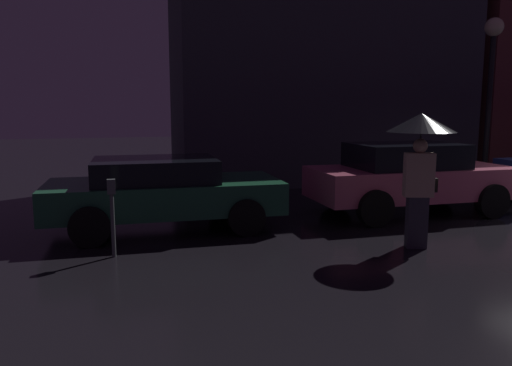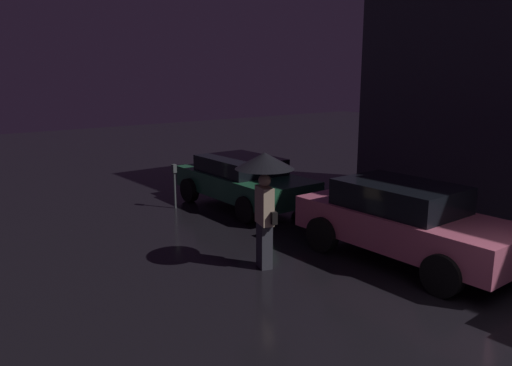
{
  "view_description": "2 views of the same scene",
  "coord_description": "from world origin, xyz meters",
  "px_view_note": "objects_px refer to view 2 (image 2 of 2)",
  "views": [
    {
      "loc": [
        -8.94,
        -7.73,
        2.24
      ],
      "look_at": [
        -6.7,
        0.17,
        0.98
      ],
      "focal_mm": 35.0,
      "sensor_mm": 36.0,
      "label": 1
    },
    {
      "loc": [
        2.29,
        -6.49,
        3.48
      ],
      "look_at": [
        -6.12,
        0.25,
        1.12
      ],
      "focal_mm": 35.0,
      "sensor_mm": 36.0,
      "label": 2
    }
  ],
  "objects_px": {
    "parking_meter": "(174,181)",
    "parked_car_pink": "(404,220)",
    "pedestrian_with_umbrella": "(265,178)",
    "parked_car_green": "(243,180)"
  },
  "relations": [
    {
      "from": "parking_meter",
      "to": "parked_car_pink",
      "type": "bearing_deg",
      "value": 14.15
    },
    {
      "from": "parked_car_pink",
      "to": "pedestrian_with_umbrella",
      "type": "height_order",
      "value": "pedestrian_with_umbrella"
    },
    {
      "from": "parked_car_pink",
      "to": "pedestrian_with_umbrella",
      "type": "bearing_deg",
      "value": -119.51
    },
    {
      "from": "parked_car_pink",
      "to": "pedestrian_with_umbrella",
      "type": "xyz_separation_m",
      "value": [
        -1.35,
        -2.31,
        0.89
      ]
    },
    {
      "from": "parked_car_green",
      "to": "parked_car_pink",
      "type": "relative_size",
      "value": 1.0
    },
    {
      "from": "parked_car_green",
      "to": "pedestrian_with_umbrella",
      "type": "xyz_separation_m",
      "value": [
        3.77,
        -2.39,
        0.97
      ]
    },
    {
      "from": "parked_car_pink",
      "to": "parking_meter",
      "type": "xyz_separation_m",
      "value": [
        -6.01,
        -1.51,
        -0.05
      ]
    },
    {
      "from": "parked_car_pink",
      "to": "parking_meter",
      "type": "distance_m",
      "value": 6.19
    },
    {
      "from": "pedestrian_with_umbrella",
      "to": "parking_meter",
      "type": "bearing_deg",
      "value": -171.37
    },
    {
      "from": "pedestrian_with_umbrella",
      "to": "parking_meter",
      "type": "xyz_separation_m",
      "value": [
        -4.66,
        0.79,
        -0.94
      ]
    }
  ]
}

